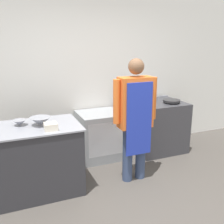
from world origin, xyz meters
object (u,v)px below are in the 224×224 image
at_px(saute_pan, 172,101).
at_px(stock_pot, 145,94).
at_px(fridge_unit, 100,135).
at_px(stove, 158,126).
at_px(plastic_tub, 51,126).
at_px(person_cook, 135,114).
at_px(mixing_bowl, 40,121).

bearing_deg(saute_pan, stock_pot, 143.63).
relative_size(fridge_unit, saute_pan, 2.65).
height_order(stove, plastic_tub, plastic_tub).
distance_m(stove, fridge_unit, 1.08).
bearing_deg(stock_pot, fridge_unit, -176.91).
bearing_deg(stock_pot, person_cook, -126.02).
bearing_deg(saute_pan, fridge_unit, 169.83).
distance_m(plastic_tub, stock_pot, 2.04).
height_order(person_cook, stock_pot, person_cook).
height_order(person_cook, plastic_tub, person_cook).
xyz_separation_m(person_cook, stock_pot, (0.68, 0.94, 0.05)).
relative_size(stove, stock_pot, 3.01).
relative_size(person_cook, stock_pot, 5.70).
xyz_separation_m(fridge_unit, person_cook, (0.20, -0.89, 0.58)).
bearing_deg(stock_pot, mixing_bowl, -159.49).
height_order(fridge_unit, saute_pan, saute_pan).
xyz_separation_m(plastic_tub, saute_pan, (2.18, 0.67, -0.02)).
height_order(stove, stock_pot, stock_pot).
relative_size(fridge_unit, mixing_bowl, 2.96).
bearing_deg(saute_pan, stove, 142.19).
height_order(stove, saute_pan, saute_pan).
bearing_deg(stove, stock_pot, 144.95).
bearing_deg(fridge_unit, person_cook, -77.58).
bearing_deg(person_cook, plastic_tub, -179.90).
bearing_deg(stove, mixing_bowl, -164.66).
bearing_deg(mixing_bowl, stock_pot, 20.51).
height_order(fridge_unit, person_cook, person_cook).
bearing_deg(saute_pan, mixing_bowl, -169.01).
height_order(stove, person_cook, person_cook).
bearing_deg(saute_pan, plastic_tub, -162.95).
relative_size(stove, person_cook, 0.53).
xyz_separation_m(plastic_tub, stock_pot, (1.81, 0.94, 0.08)).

